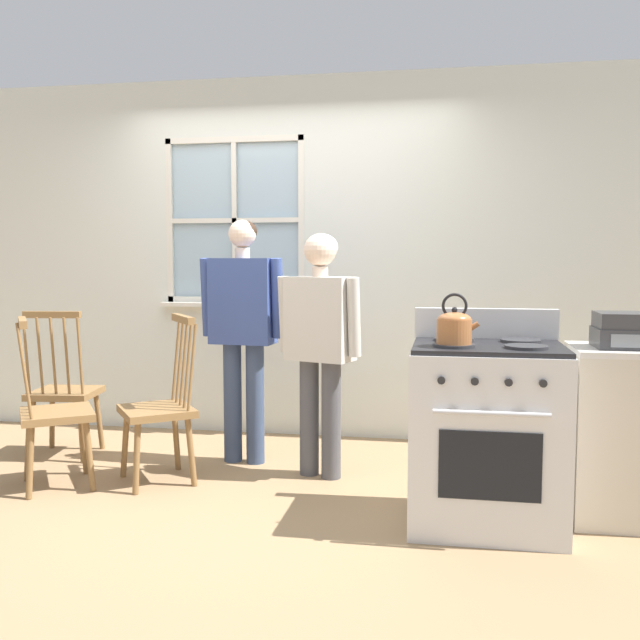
% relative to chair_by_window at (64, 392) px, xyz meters
% --- Properties ---
extents(ground_plane, '(16.00, 16.00, 0.00)m').
position_rel_chair_by_window_xyz_m(ground_plane, '(1.40, -0.50, -0.44)').
color(ground_plane, '#937551').
extents(wall_back, '(6.40, 0.16, 2.70)m').
position_rel_chair_by_window_xyz_m(wall_back, '(1.43, 0.90, 0.89)').
color(wall_back, silver).
rests_on(wall_back, ground_plane).
extents(chair_by_window, '(0.47, 0.45, 1.01)m').
position_rel_chair_by_window_xyz_m(chair_by_window, '(0.00, 0.00, 0.00)').
color(chair_by_window, olive).
rests_on(chair_by_window, ground_plane).
extents(chair_near_wall, '(0.57, 0.58, 1.01)m').
position_rel_chair_by_window_xyz_m(chair_near_wall, '(0.86, -0.39, 0.00)').
color(chair_near_wall, olive).
rests_on(chair_near_wall, ground_plane).
extents(chair_center_cluster, '(0.57, 0.57, 1.01)m').
position_rel_chair_by_window_xyz_m(chair_center_cluster, '(0.28, -0.61, 0.00)').
color(chair_center_cluster, olive).
rests_on(chair_center_cluster, ground_plane).
extents(person_elderly_left, '(0.57, 0.24, 1.60)m').
position_rel_chair_by_window_xyz_m(person_elderly_left, '(1.24, 0.09, 0.51)').
color(person_elderly_left, '#384766').
rests_on(person_elderly_left, ground_plane).
extents(person_teen_center, '(0.56, 0.33, 1.50)m').
position_rel_chair_by_window_xyz_m(person_teen_center, '(1.80, -0.13, 0.47)').
color(person_teen_center, '#4C4C51').
rests_on(person_teen_center, ground_plane).
extents(stove, '(0.75, 0.68, 1.08)m').
position_rel_chair_by_window_xyz_m(stove, '(2.77, -0.76, 0.03)').
color(stove, silver).
rests_on(stove, ground_plane).
extents(kettle, '(0.21, 0.17, 0.25)m').
position_rel_chair_by_window_xyz_m(kettle, '(2.60, -0.90, 0.58)').
color(kettle, '#A86638').
rests_on(kettle, stove).
extents(potted_plant, '(0.16, 0.16, 0.34)m').
position_rel_chair_by_window_xyz_m(potted_plant, '(0.99, 0.81, 0.66)').
color(potted_plant, '#935B3D').
rests_on(potted_plant, wall_back).
extents(side_counter, '(0.55, 0.50, 0.90)m').
position_rel_chair_by_window_xyz_m(side_counter, '(3.47, -0.56, 0.01)').
color(side_counter, beige).
rests_on(side_counter, ground_plane).
extents(stereo, '(0.34, 0.29, 0.18)m').
position_rel_chair_by_window_xyz_m(stereo, '(3.47, -0.59, 0.54)').
color(stereo, '#38383A').
rests_on(stereo, side_counter).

